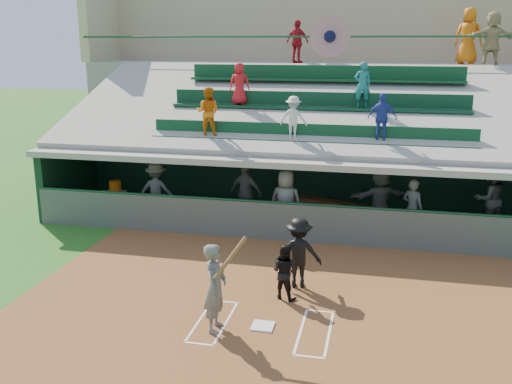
% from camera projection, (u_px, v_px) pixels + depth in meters
% --- Properties ---
extents(ground, '(100.00, 100.00, 0.00)m').
position_uv_depth(ground, '(263.00, 328.00, 11.21)').
color(ground, '#225718').
rests_on(ground, ground).
extents(dirt_slab, '(11.00, 9.00, 0.02)m').
position_uv_depth(dirt_slab, '(268.00, 316.00, 11.68)').
color(dirt_slab, brown).
rests_on(dirt_slab, ground).
extents(home_plate, '(0.43, 0.43, 0.03)m').
position_uv_depth(home_plate, '(263.00, 326.00, 11.20)').
color(home_plate, white).
rests_on(home_plate, dirt_slab).
extents(batters_box_chalk, '(2.65, 1.85, 0.01)m').
position_uv_depth(batters_box_chalk, '(263.00, 327.00, 11.20)').
color(batters_box_chalk, white).
rests_on(batters_box_chalk, dirt_slab).
extents(dugout_floor, '(16.00, 3.50, 0.04)m').
position_uv_depth(dugout_floor, '(308.00, 223.00, 17.57)').
color(dugout_floor, gray).
rests_on(dugout_floor, ground).
extents(concourse_slab, '(20.00, 3.00, 4.60)m').
position_uv_depth(concourse_slab, '(331.00, 120.00, 23.35)').
color(concourse_slab, gray).
rests_on(concourse_slab, ground).
extents(grandstand, '(20.40, 10.40, 7.80)m').
position_uv_depth(grandstand, '(323.00, 132.00, 20.54)').
color(grandstand, '#505650').
rests_on(grandstand, ground).
extents(batter_at_plate, '(0.84, 0.75, 1.95)m').
position_uv_depth(batter_at_plate, '(215.00, 287.00, 10.87)').
color(batter_at_plate, '#50524E').
rests_on(batter_at_plate, dirt_slab).
extents(catcher, '(0.72, 0.64, 1.23)m').
position_uv_depth(catcher, '(284.00, 271.00, 12.31)').
color(catcher, black).
rests_on(catcher, dirt_slab).
extents(home_umpire, '(1.12, 0.74, 1.62)m').
position_uv_depth(home_umpire, '(299.00, 253.00, 12.86)').
color(home_umpire, black).
rests_on(home_umpire, dirt_slab).
extents(dugout_bench, '(13.53, 5.63, 0.43)m').
position_uv_depth(dugout_bench, '(318.00, 205.00, 18.63)').
color(dugout_bench, brown).
rests_on(dugout_bench, dugout_floor).
extents(white_table, '(0.94, 0.80, 0.71)m').
position_uv_depth(white_table, '(113.00, 203.00, 18.36)').
color(white_table, white).
rests_on(white_table, dugout_floor).
extents(water_cooler, '(0.37, 0.37, 0.37)m').
position_uv_depth(water_cooler, '(115.00, 187.00, 18.25)').
color(water_cooler, orange).
rests_on(water_cooler, white_table).
extents(dugout_player_a, '(1.22, 0.77, 1.80)m').
position_uv_depth(dugout_player_a, '(157.00, 191.00, 17.74)').
color(dugout_player_a, '#51544F').
rests_on(dugout_player_a, dugout_floor).
extents(dugout_player_b, '(1.16, 0.75, 1.83)m').
position_uv_depth(dugout_player_b, '(246.00, 193.00, 17.46)').
color(dugout_player_b, '#5F635D').
rests_on(dugout_player_b, dugout_floor).
extents(dugout_player_c, '(0.99, 0.70, 1.89)m').
position_uv_depth(dugout_player_c, '(286.00, 202.00, 16.30)').
color(dugout_player_c, '#5D5F5A').
rests_on(dugout_player_c, dugout_floor).
extents(dugout_player_d, '(1.80, 1.25, 1.87)m').
position_uv_depth(dugout_player_d, '(380.00, 199.00, 16.71)').
color(dugout_player_d, '#5D5F5A').
rests_on(dugout_player_d, dugout_floor).
extents(dugout_player_e, '(0.74, 0.67, 1.70)m').
position_uv_depth(dugout_player_e, '(412.00, 208.00, 16.03)').
color(dugout_player_e, '#5C605A').
rests_on(dugout_player_e, dugout_floor).
extents(dugout_player_f, '(1.16, 1.05, 1.95)m').
position_uv_depth(dugout_player_f, '(489.00, 199.00, 16.54)').
color(dugout_player_f, '#51534E').
rests_on(dugout_player_f, dugout_floor).
extents(concourse_staff_a, '(1.03, 0.75, 1.62)m').
position_uv_depth(concourse_staff_a, '(297.00, 42.00, 21.78)').
color(concourse_staff_a, '#A8131D').
rests_on(concourse_staff_a, concourse_slab).
extents(concourse_staff_b, '(1.15, 0.94, 2.02)m').
position_uv_depth(concourse_staff_b, '(468.00, 36.00, 20.73)').
color(concourse_staff_b, '#D2610C').
rests_on(concourse_staff_b, concourse_slab).
extents(concourse_staff_c, '(1.74, 0.61, 1.86)m').
position_uv_depth(concourse_staff_c, '(492.00, 38.00, 20.01)').
color(concourse_staff_c, tan).
rests_on(concourse_staff_c, concourse_slab).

